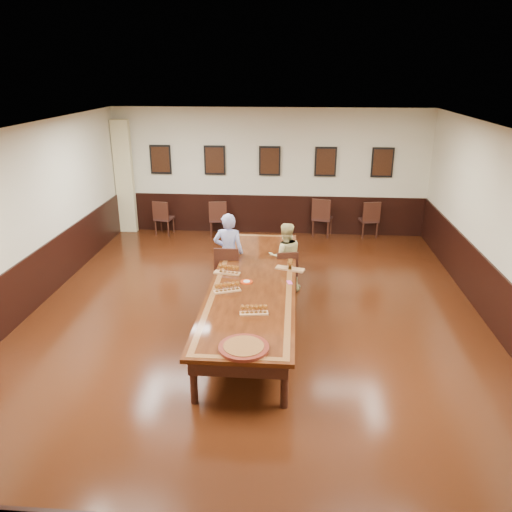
# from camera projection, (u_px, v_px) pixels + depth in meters

# --- Properties ---
(floor) EXTENTS (8.00, 10.00, 0.02)m
(floor) POSITION_uv_depth(u_px,v_px,m) (254.00, 321.00, 8.62)
(floor) COLOR black
(floor) RESTS_ON ground
(ceiling) EXTENTS (8.00, 10.00, 0.02)m
(ceiling) POSITION_uv_depth(u_px,v_px,m) (253.00, 130.00, 7.48)
(ceiling) COLOR white
(ceiling) RESTS_ON floor
(wall_back) EXTENTS (8.00, 0.02, 3.20)m
(wall_back) POSITION_uv_depth(u_px,v_px,m) (270.00, 172.00, 12.73)
(wall_back) COLOR beige
(wall_back) RESTS_ON floor
(wall_front) EXTENTS (8.00, 0.02, 3.20)m
(wall_front) POSITION_uv_depth(u_px,v_px,m) (193.00, 458.00, 3.37)
(wall_front) COLOR beige
(wall_front) RESTS_ON floor
(wall_left) EXTENTS (0.02, 10.00, 3.20)m
(wall_left) POSITION_uv_depth(u_px,v_px,m) (15.00, 226.00, 8.34)
(wall_left) COLOR beige
(wall_left) RESTS_ON floor
(wall_right) EXTENTS (0.02, 10.00, 3.20)m
(wall_right) POSITION_uv_depth(u_px,v_px,m) (510.00, 238.00, 7.76)
(wall_right) COLOR beige
(wall_right) RESTS_ON floor
(chair_man) EXTENTS (0.46, 0.50, 0.98)m
(chair_man) POSITION_uv_depth(u_px,v_px,m) (228.00, 269.00, 9.51)
(chair_man) COLOR black
(chair_man) RESTS_ON floor
(chair_woman) EXTENTS (0.49, 0.52, 0.87)m
(chair_woman) POSITION_uv_depth(u_px,v_px,m) (286.00, 270.00, 9.59)
(chair_woman) COLOR black
(chair_woman) RESTS_ON floor
(spare_chair_a) EXTENTS (0.50, 0.53, 0.91)m
(spare_chair_a) POSITION_uv_depth(u_px,v_px,m) (164.00, 217.00, 12.99)
(spare_chair_a) COLOR black
(spare_chair_a) RESTS_ON floor
(spare_chair_b) EXTENTS (0.51, 0.54, 0.95)m
(spare_chair_b) POSITION_uv_depth(u_px,v_px,m) (218.00, 218.00, 12.85)
(spare_chair_b) COLOR black
(spare_chair_b) RESTS_ON floor
(spare_chair_c) EXTENTS (0.59, 0.62, 1.01)m
(spare_chair_c) POSITION_uv_depth(u_px,v_px,m) (322.00, 217.00, 12.83)
(spare_chair_c) COLOR black
(spare_chair_c) RESTS_ON floor
(spare_chair_d) EXTENTS (0.53, 0.56, 0.96)m
(spare_chair_d) POSITION_uv_depth(u_px,v_px,m) (368.00, 218.00, 12.78)
(spare_chair_d) COLOR black
(spare_chair_d) RESTS_ON floor
(person_man) EXTENTS (0.57, 0.38, 1.56)m
(person_man) POSITION_uv_depth(u_px,v_px,m) (229.00, 253.00, 9.51)
(person_man) COLOR #4D5CC0
(person_man) RESTS_ON floor
(person_woman) EXTENTS (0.77, 0.65, 1.36)m
(person_woman) POSITION_uv_depth(u_px,v_px,m) (285.00, 257.00, 9.59)
(person_woman) COLOR #D0C682
(person_woman) RESTS_ON floor
(pink_phone) EXTENTS (0.10, 0.16, 0.01)m
(pink_phone) POSITION_uv_depth(u_px,v_px,m) (289.00, 282.00, 8.25)
(pink_phone) COLOR #DE4A9E
(pink_phone) RESTS_ON conference_table
(curtain) EXTENTS (0.45, 0.18, 2.90)m
(curtain) POSITION_uv_depth(u_px,v_px,m) (124.00, 177.00, 12.87)
(curtain) COLOR #C7BF89
(curtain) RESTS_ON floor
(wainscoting) EXTENTS (8.00, 10.00, 1.00)m
(wainscoting) POSITION_uv_depth(u_px,v_px,m) (254.00, 294.00, 8.44)
(wainscoting) COLOR black
(wainscoting) RESTS_ON floor
(conference_table) EXTENTS (1.40, 5.00, 0.76)m
(conference_table) POSITION_uv_depth(u_px,v_px,m) (254.00, 288.00, 8.40)
(conference_table) COLOR black
(conference_table) RESTS_ON floor
(posters) EXTENTS (6.14, 0.04, 0.74)m
(posters) POSITION_uv_depth(u_px,v_px,m) (270.00, 161.00, 12.55)
(posters) COLOR black
(posters) RESTS_ON wall_back
(flight_a) EXTENTS (0.47, 0.21, 0.17)m
(flight_a) POSITION_uv_depth(u_px,v_px,m) (227.00, 270.00, 8.59)
(flight_a) COLOR #A47344
(flight_a) RESTS_ON conference_table
(flight_b) EXTENTS (0.53, 0.30, 0.19)m
(flight_b) POSITION_uv_depth(u_px,v_px,m) (290.00, 265.00, 8.76)
(flight_b) COLOR #A47344
(flight_b) RESTS_ON conference_table
(flight_c) EXTENTS (0.45, 0.28, 0.16)m
(flight_c) POSITION_uv_depth(u_px,v_px,m) (227.00, 287.00, 7.90)
(flight_c) COLOR #A47344
(flight_c) RESTS_ON conference_table
(flight_d) EXTENTS (0.43, 0.18, 0.15)m
(flight_d) POSITION_uv_depth(u_px,v_px,m) (254.00, 310.00, 7.17)
(flight_d) COLOR #A47344
(flight_d) RESTS_ON conference_table
(red_plate_grp) EXTENTS (0.20, 0.20, 0.03)m
(red_plate_grp) POSITION_uv_depth(u_px,v_px,m) (247.00, 282.00, 8.26)
(red_plate_grp) COLOR #BA2F0C
(red_plate_grp) RESTS_ON conference_table
(carved_platter) EXTENTS (0.80, 0.80, 0.05)m
(carved_platter) POSITION_uv_depth(u_px,v_px,m) (244.00, 347.00, 6.29)
(carved_platter) COLOR #501610
(carved_platter) RESTS_ON conference_table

